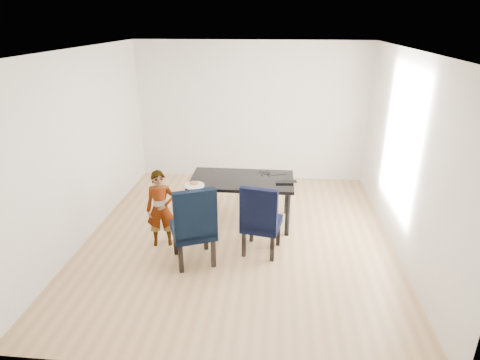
# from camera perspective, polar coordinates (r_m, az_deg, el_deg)

# --- Properties ---
(floor) EXTENTS (4.50, 5.00, 0.01)m
(floor) POSITION_cam_1_polar(r_m,az_deg,el_deg) (6.12, -0.18, -8.15)
(floor) COLOR tan
(floor) RESTS_ON ground
(ceiling) EXTENTS (4.50, 5.00, 0.01)m
(ceiling) POSITION_cam_1_polar(r_m,az_deg,el_deg) (5.30, -0.22, 18.08)
(ceiling) COLOR white
(ceiling) RESTS_ON wall_back
(wall_back) EXTENTS (4.50, 0.01, 2.70)m
(wall_back) POSITION_cam_1_polar(r_m,az_deg,el_deg) (7.97, 1.59, 9.60)
(wall_back) COLOR white
(wall_back) RESTS_ON ground
(wall_front) EXTENTS (4.50, 0.01, 2.70)m
(wall_front) POSITION_cam_1_polar(r_m,az_deg,el_deg) (3.29, -4.52, -9.66)
(wall_front) COLOR silver
(wall_front) RESTS_ON ground
(wall_left) EXTENTS (0.01, 5.00, 2.70)m
(wall_left) POSITION_cam_1_polar(r_m,az_deg,el_deg) (6.19, -21.52, 4.34)
(wall_left) COLOR silver
(wall_left) RESTS_ON ground
(wall_right) EXTENTS (0.01, 5.00, 2.70)m
(wall_right) POSITION_cam_1_polar(r_m,az_deg,el_deg) (5.80, 22.60, 3.04)
(wall_right) COLOR white
(wall_right) RESTS_ON ground
(dining_table) EXTENTS (1.60, 0.90, 0.75)m
(dining_table) POSITION_cam_1_polar(r_m,az_deg,el_deg) (6.38, 0.26, -2.94)
(dining_table) COLOR black
(dining_table) RESTS_ON floor
(chair_left) EXTENTS (0.72, 0.73, 1.13)m
(chair_left) POSITION_cam_1_polar(r_m,az_deg,el_deg) (5.34, -6.74, -6.15)
(chair_left) COLOR black
(chair_left) RESTS_ON floor
(chair_right) EXTENTS (0.59, 0.61, 1.05)m
(chair_right) POSITION_cam_1_polar(r_m,az_deg,el_deg) (5.54, 3.15, -5.37)
(chair_right) COLOR black
(chair_right) RESTS_ON floor
(child) EXTENTS (0.46, 0.36, 1.13)m
(child) POSITION_cam_1_polar(r_m,az_deg,el_deg) (5.79, -11.20, -4.05)
(child) COLOR orange
(child) RESTS_ON floor
(plate) EXTENTS (0.38, 0.38, 0.02)m
(plate) POSITION_cam_1_polar(r_m,az_deg,el_deg) (6.01, -6.52, -0.76)
(plate) COLOR white
(plate) RESTS_ON dining_table
(sandwich) EXTENTS (0.15, 0.08, 0.06)m
(sandwich) POSITION_cam_1_polar(r_m,az_deg,el_deg) (5.99, -6.56, -0.41)
(sandwich) COLOR #B76A41
(sandwich) RESTS_ON plate
(laptop) EXTENTS (0.34, 0.24, 0.03)m
(laptop) POSITION_cam_1_polar(r_m,az_deg,el_deg) (6.16, 6.53, -0.13)
(laptop) COLOR black
(laptop) RESTS_ON dining_table
(cable_tangle) EXTENTS (0.16, 0.16, 0.01)m
(cable_tangle) POSITION_cam_1_polar(r_m,az_deg,el_deg) (6.39, 3.74, 0.74)
(cable_tangle) COLOR black
(cable_tangle) RESTS_ON dining_table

